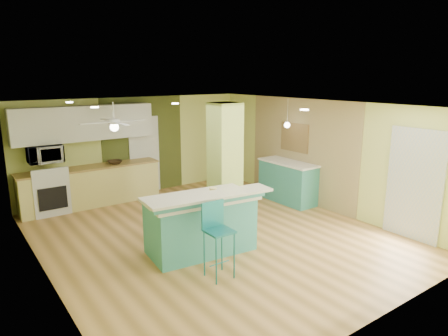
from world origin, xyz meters
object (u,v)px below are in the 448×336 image
(bar_stool, at_px, (216,227))
(canister, at_px, (213,192))
(peninsula, at_px, (201,223))
(fruit_bowl, at_px, (115,162))
(side_counter, at_px, (288,181))

(bar_stool, bearing_deg, canister, 59.56)
(peninsula, relative_size, canister, 12.98)
(fruit_bowl, bearing_deg, canister, -85.16)
(bar_stool, bearing_deg, fruit_bowl, 88.94)
(bar_stool, distance_m, side_counter, 4.11)
(side_counter, height_order, canister, canister)
(side_counter, bearing_deg, peninsula, -159.98)
(bar_stool, distance_m, fruit_bowl, 4.52)
(fruit_bowl, bearing_deg, peninsula, -87.79)
(peninsula, bearing_deg, side_counter, 26.06)
(peninsula, height_order, bar_stool, bar_stool)
(side_counter, relative_size, canister, 9.18)
(side_counter, height_order, fruit_bowl, fruit_bowl)
(side_counter, distance_m, fruit_bowl, 4.24)
(peninsula, distance_m, side_counter, 3.49)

